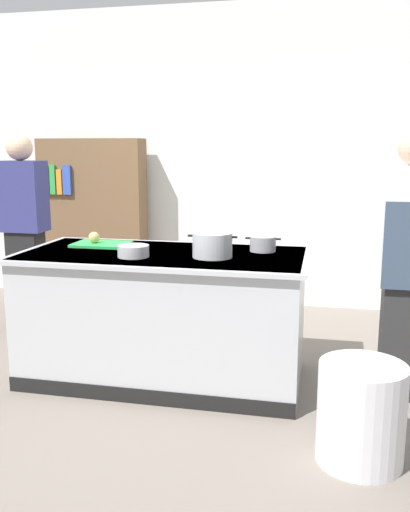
% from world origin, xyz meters
% --- Properties ---
extents(ground_plane, '(10.00, 10.00, 0.00)m').
position_xyz_m(ground_plane, '(0.00, 0.00, 0.00)').
color(ground_plane, slate).
extents(back_wall, '(6.40, 0.12, 3.00)m').
position_xyz_m(back_wall, '(0.00, 2.10, 1.50)').
color(back_wall, white).
rests_on(back_wall, ground_plane).
extents(counter_island, '(1.98, 0.98, 0.90)m').
position_xyz_m(counter_island, '(0.00, -0.00, 0.47)').
color(counter_island, '#B7BABF').
rests_on(counter_island, ground_plane).
extents(cutting_board, '(0.40, 0.28, 0.02)m').
position_xyz_m(cutting_board, '(-0.53, 0.18, 0.91)').
color(cutting_board, green).
rests_on(cutting_board, counter_island).
extents(onion, '(0.08, 0.08, 0.08)m').
position_xyz_m(onion, '(-0.58, 0.16, 0.96)').
color(onion, tan).
rests_on(onion, cutting_board).
extents(stock_pot, '(0.33, 0.26, 0.16)m').
position_xyz_m(stock_pot, '(0.36, -0.08, 0.98)').
color(stock_pot, '#B7BABF').
rests_on(stock_pot, counter_island).
extents(sauce_pan, '(0.25, 0.18, 0.10)m').
position_xyz_m(sauce_pan, '(0.66, 0.20, 0.95)').
color(sauce_pan, '#99999E').
rests_on(sauce_pan, counter_island).
extents(mixing_bowl, '(0.21, 0.21, 0.08)m').
position_xyz_m(mixing_bowl, '(-0.15, -0.18, 0.94)').
color(mixing_bowl, '#B7BABF').
rests_on(mixing_bowl, counter_island).
extents(trash_bin, '(0.45, 0.45, 0.53)m').
position_xyz_m(trash_bin, '(1.30, -0.83, 0.26)').
color(trash_bin, silver).
rests_on(trash_bin, ground_plane).
extents(person_chef, '(0.38, 0.25, 1.72)m').
position_xyz_m(person_chef, '(1.60, 0.02, 0.91)').
color(person_chef, '#2C2C2C').
rests_on(person_chef, ground_plane).
extents(person_guest, '(0.38, 0.24, 1.72)m').
position_xyz_m(person_guest, '(-1.46, 0.72, 0.91)').
color(person_guest, black).
rests_on(person_guest, ground_plane).
extents(bookshelf, '(1.10, 0.31, 1.70)m').
position_xyz_m(bookshelf, '(-1.29, 1.80, 0.85)').
color(bookshelf, brown).
rests_on(bookshelf, ground_plane).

